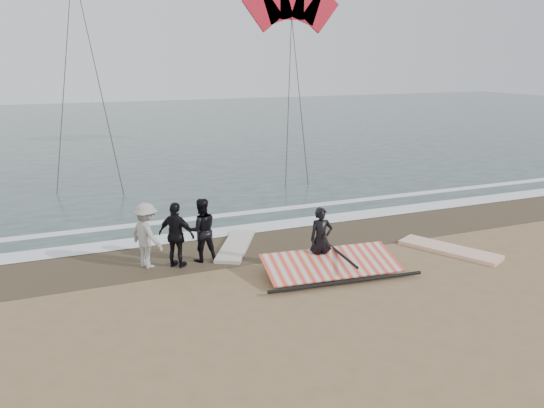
{
  "coord_description": "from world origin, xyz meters",
  "views": [
    {
      "loc": [
        -5.49,
        -8.96,
        5.14
      ],
      "look_at": [
        -0.64,
        3.0,
        1.6
      ],
      "focal_mm": 35.0,
      "sensor_mm": 36.0,
      "label": 1
    }
  ],
  "objects_px": {
    "man_main": "(321,239)",
    "board_cream": "(236,246)",
    "sail_rig": "(326,265)",
    "board_white": "(449,250)"
  },
  "relations": [
    {
      "from": "board_cream",
      "to": "sail_rig",
      "type": "distance_m",
      "value": 2.98
    },
    {
      "from": "man_main",
      "to": "board_cream",
      "type": "height_order",
      "value": "man_main"
    },
    {
      "from": "board_cream",
      "to": "sail_rig",
      "type": "bearing_deg",
      "value": -30.46
    },
    {
      "from": "board_cream",
      "to": "board_white",
      "type": "bearing_deg",
      "value": 3.86
    },
    {
      "from": "man_main",
      "to": "sail_rig",
      "type": "relative_size",
      "value": 0.41
    },
    {
      "from": "man_main",
      "to": "board_white",
      "type": "height_order",
      "value": "man_main"
    },
    {
      "from": "man_main",
      "to": "board_white",
      "type": "relative_size",
      "value": 0.59
    },
    {
      "from": "board_white",
      "to": "board_cream",
      "type": "height_order",
      "value": "board_white"
    },
    {
      "from": "board_white",
      "to": "sail_rig",
      "type": "relative_size",
      "value": 0.7
    },
    {
      "from": "man_main",
      "to": "board_cream",
      "type": "relative_size",
      "value": 0.62
    }
  ]
}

